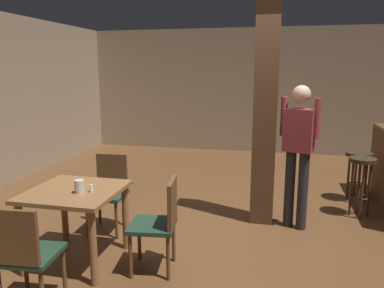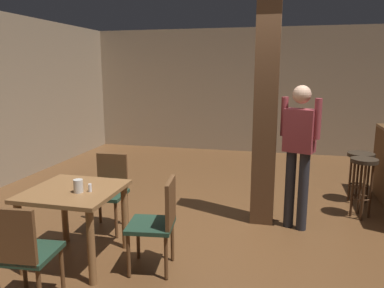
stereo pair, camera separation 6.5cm
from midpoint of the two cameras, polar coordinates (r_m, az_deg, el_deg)
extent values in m
plane|color=brown|center=(4.62, 7.26, -12.99)|extent=(10.80, 10.80, 0.00)
cube|color=gray|center=(8.71, 10.96, 7.90)|extent=(8.00, 0.10, 2.80)
cube|color=#4C301C|center=(4.61, 11.57, 4.93)|extent=(0.28, 0.28, 2.80)
cube|color=brown|center=(3.84, -17.08, -6.85)|extent=(0.86, 0.86, 0.04)
cylinder|color=brown|center=(4.11, -9.75, -10.85)|extent=(0.07, 0.07, 0.71)
cylinder|color=brown|center=(4.44, -18.47, -9.61)|extent=(0.07, 0.07, 0.71)
cylinder|color=brown|center=(3.52, -14.57, -15.03)|extent=(0.07, 0.07, 0.71)
cylinder|color=brown|center=(3.90, -24.23, -13.04)|extent=(0.07, 0.07, 0.71)
cube|color=#1E3828|center=(4.54, -12.45, -7.54)|extent=(0.44, 0.44, 0.04)
cube|color=brown|center=(4.64, -11.66, -4.17)|extent=(0.38, 0.06, 0.45)
cylinder|color=brown|center=(4.40, -11.06, -11.21)|extent=(0.04, 0.04, 0.43)
cylinder|color=brown|center=(4.54, -15.26, -10.72)|extent=(0.04, 0.04, 0.43)
cylinder|color=brown|center=(4.71, -9.50, -9.64)|extent=(0.04, 0.04, 0.43)
cylinder|color=brown|center=(4.83, -13.47, -9.24)|extent=(0.04, 0.04, 0.43)
cube|color=#1E3828|center=(3.37, -23.05, -15.06)|extent=(0.46, 0.46, 0.04)
cube|color=brown|center=(3.14, -25.24, -12.78)|extent=(0.38, 0.07, 0.45)
cylinder|color=brown|center=(3.69, -23.71, -16.66)|extent=(0.04, 0.04, 0.43)
cylinder|color=brown|center=(3.53, -18.66, -17.63)|extent=(0.04, 0.04, 0.43)
cube|color=#1E3828|center=(3.64, -5.77, -12.20)|extent=(0.47, 0.47, 0.04)
cube|color=brown|center=(3.52, -2.74, -9.03)|extent=(0.08, 0.38, 0.45)
cylinder|color=brown|center=(3.62, -9.12, -16.35)|extent=(0.04, 0.04, 0.43)
cylinder|color=brown|center=(3.92, -7.72, -14.03)|extent=(0.04, 0.04, 0.43)
cylinder|color=brown|center=(3.55, -3.42, -16.82)|extent=(0.04, 0.04, 0.43)
cylinder|color=brown|center=(3.86, -2.51, -14.39)|extent=(0.04, 0.04, 0.43)
cylinder|color=beige|center=(3.70, -16.46, -6.16)|extent=(0.09, 0.09, 0.13)
cylinder|color=silver|center=(3.70, -14.79, -6.47)|extent=(0.03, 0.03, 0.08)
cube|color=maroon|center=(4.51, 16.51, 1.98)|extent=(0.39, 0.31, 0.50)
sphere|color=tan|center=(4.46, 16.81, 7.24)|extent=(0.27, 0.27, 0.21)
cylinder|color=#232328|center=(4.66, 16.95, -6.96)|extent=(0.15, 0.15, 0.95)
cylinder|color=#232328|center=(4.70, 15.08, -6.67)|extent=(0.15, 0.15, 0.95)
cylinder|color=maroon|center=(4.44, 19.00, 3.63)|extent=(0.10, 0.10, 0.46)
cylinder|color=maroon|center=(4.55, 14.29, 4.09)|extent=(0.10, 0.10, 0.46)
cylinder|color=#2D2319|center=(5.24, 25.12, -2.31)|extent=(0.34, 0.34, 0.05)
torus|color=#422816|center=(5.37, 24.67, -7.42)|extent=(0.24, 0.24, 0.02)
cylinder|color=#422816|center=(5.44, 24.55, -6.05)|extent=(0.03, 0.03, 0.73)
cylinder|color=#422816|center=(5.24, 24.98, -6.75)|extent=(0.03, 0.03, 0.73)
cylinder|color=#422816|center=(5.36, 25.91, -6.42)|extent=(0.03, 0.03, 0.73)
cylinder|color=#422816|center=(5.32, 23.61, -6.36)|extent=(0.03, 0.03, 0.73)
cylinder|color=#2D2319|center=(5.84, 24.66, -1.50)|extent=(0.37, 0.37, 0.05)
torus|color=#422816|center=(5.95, 24.30, -5.79)|extent=(0.26, 0.26, 0.02)
cylinder|color=#422816|center=(6.04, 24.17, -4.62)|extent=(0.03, 0.03, 0.68)
cylinder|color=#422816|center=(5.82, 24.58, -5.25)|extent=(0.03, 0.03, 0.68)
cylinder|color=#422816|center=(5.95, 25.50, -4.96)|extent=(0.03, 0.03, 0.68)
cylinder|color=#422816|center=(5.91, 23.23, -4.89)|extent=(0.03, 0.03, 0.68)
camera|label=1|loc=(0.03, -89.58, 0.08)|focal=35.00mm
camera|label=2|loc=(0.03, 90.42, -0.08)|focal=35.00mm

